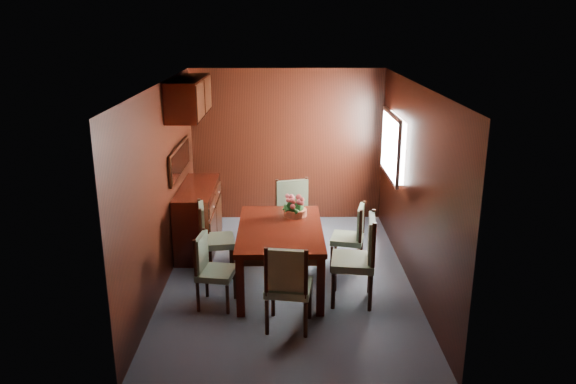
{
  "coord_description": "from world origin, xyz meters",
  "views": [
    {
      "loc": [
        -0.04,
        -6.41,
        3.12
      ],
      "look_at": [
        0.0,
        0.26,
        1.05
      ],
      "focal_mm": 35.0,
      "sensor_mm": 36.0,
      "label": 1
    }
  ],
  "objects_px": {
    "chair_right_near": "(360,254)",
    "chair_head": "(288,283)",
    "chair_left_near": "(210,266)",
    "flower_centerpiece": "(295,204)",
    "dining_table": "(280,236)",
    "sideboard": "(199,217)"
  },
  "relations": [
    {
      "from": "chair_left_near",
      "to": "flower_centerpiece",
      "type": "height_order",
      "value": "flower_centerpiece"
    },
    {
      "from": "chair_right_near",
      "to": "chair_head",
      "type": "distance_m",
      "value": 1.03
    },
    {
      "from": "chair_left_near",
      "to": "chair_head",
      "type": "xyz_separation_m",
      "value": [
        0.86,
        -0.55,
        0.06
      ]
    },
    {
      "from": "sideboard",
      "to": "dining_table",
      "type": "relative_size",
      "value": 0.87
    },
    {
      "from": "sideboard",
      "to": "chair_left_near",
      "type": "bearing_deg",
      "value": -77.4
    },
    {
      "from": "sideboard",
      "to": "chair_right_near",
      "type": "relative_size",
      "value": 1.34
    },
    {
      "from": "sideboard",
      "to": "chair_left_near",
      "type": "xyz_separation_m",
      "value": [
        0.37,
        -1.68,
        0.02
      ]
    },
    {
      "from": "dining_table",
      "to": "sideboard",
      "type": "bearing_deg",
      "value": 133.7
    },
    {
      "from": "sideboard",
      "to": "chair_head",
      "type": "distance_m",
      "value": 2.55
    },
    {
      "from": "sideboard",
      "to": "chair_right_near",
      "type": "height_order",
      "value": "chair_right_near"
    },
    {
      "from": "chair_right_near",
      "to": "sideboard",
      "type": "bearing_deg",
      "value": 59.68
    },
    {
      "from": "chair_left_near",
      "to": "flower_centerpiece",
      "type": "distance_m",
      "value": 1.39
    },
    {
      "from": "chair_right_near",
      "to": "chair_head",
      "type": "bearing_deg",
      "value": 134.8
    },
    {
      "from": "sideboard",
      "to": "flower_centerpiece",
      "type": "relative_size",
      "value": 4.47
    },
    {
      "from": "dining_table",
      "to": "chair_right_near",
      "type": "height_order",
      "value": "chair_right_near"
    },
    {
      "from": "chair_head",
      "to": "flower_centerpiece",
      "type": "bearing_deg",
      "value": 94.57
    },
    {
      "from": "sideboard",
      "to": "chair_head",
      "type": "xyz_separation_m",
      "value": [
        1.24,
        -2.22,
        0.09
      ]
    },
    {
      "from": "chair_head",
      "to": "flower_centerpiece",
      "type": "height_order",
      "value": "flower_centerpiece"
    },
    {
      "from": "dining_table",
      "to": "chair_left_near",
      "type": "bearing_deg",
      "value": -148.36
    },
    {
      "from": "chair_head",
      "to": "chair_right_near",
      "type": "bearing_deg",
      "value": 45.72
    },
    {
      "from": "chair_left_near",
      "to": "sideboard",
      "type": "bearing_deg",
      "value": -158.97
    },
    {
      "from": "sideboard",
      "to": "chair_left_near",
      "type": "relative_size",
      "value": 1.64
    }
  ]
}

